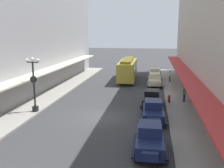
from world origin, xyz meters
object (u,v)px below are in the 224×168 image
at_px(streetcar, 128,69).
at_px(parked_car_1, 152,98).
at_px(pedestrian_0, 170,76).
at_px(parked_car_3, 155,74).
at_px(lamp_post_with_clock, 34,82).
at_px(parked_car_4, 153,111).
at_px(parked_car_2, 150,138).
at_px(fire_hydrant, 169,99).
at_px(pedestrian_1, 184,94).
at_px(parked_car_0, 155,80).

bearing_deg(streetcar, parked_car_1, -74.10).
bearing_deg(pedestrian_0, parked_car_3, 133.94).
xyz_separation_m(lamp_post_with_clock, pedestrian_0, (13.47, 17.11, -2.00)).
distance_m(parked_car_3, parked_car_4, 20.02).
bearing_deg(streetcar, parked_car_2, -80.68).
height_order(fire_hydrant, pedestrian_1, pedestrian_1).
relative_size(parked_car_1, parked_car_2, 1.00).
xyz_separation_m(parked_car_0, parked_car_2, (-0.30, -20.42, 0.00)).
bearing_deg(parked_car_3, parked_car_1, -90.98).
height_order(parked_car_1, pedestrian_1, parked_car_1).
height_order(parked_car_2, parked_car_3, same).
distance_m(parked_car_3, pedestrian_0, 3.25).
relative_size(parked_car_0, parked_car_2, 0.99).
relative_size(parked_car_0, streetcar, 0.44).
bearing_deg(parked_car_0, pedestrian_0, 52.85).
height_order(lamp_post_with_clock, fire_hydrant, lamp_post_with_clock).
xyz_separation_m(parked_car_2, parked_car_4, (0.17, 5.74, 0.00)).
relative_size(parked_car_3, parked_car_4, 0.99).
bearing_deg(parked_car_1, parked_car_3, 89.02).
bearing_deg(parked_car_4, pedestrian_0, 82.27).
distance_m(parked_car_2, pedestrian_1, 12.54).
distance_m(parked_car_4, lamp_post_with_clock, 11.27).
relative_size(streetcar, pedestrian_1, 5.78).
bearing_deg(fire_hydrant, parked_car_0, 99.98).
bearing_deg(lamp_post_with_clock, parked_car_3, 60.05).
xyz_separation_m(parked_car_0, lamp_post_with_clock, (-11.20, -14.12, 2.04)).
height_order(parked_car_4, lamp_post_with_clock, lamp_post_with_clock).
xyz_separation_m(parked_car_1, lamp_post_with_clock, (-10.94, -3.77, 2.04)).
relative_size(parked_car_0, pedestrian_1, 2.55).
xyz_separation_m(parked_car_1, fire_hydrant, (1.81, 1.53, -0.38)).
height_order(parked_car_1, parked_car_2, same).
bearing_deg(pedestrian_1, streetcar, 121.64).
bearing_deg(parked_car_0, parked_car_3, 89.91).
relative_size(parked_car_1, parked_car_3, 1.01).
bearing_deg(streetcar, pedestrian_0, -5.70).
xyz_separation_m(fire_hydrant, pedestrian_1, (1.60, 0.46, 0.45)).
xyz_separation_m(parked_car_3, parked_car_4, (-0.14, -20.02, 0.00)).
xyz_separation_m(parked_car_4, lamp_post_with_clock, (-11.07, 0.56, 2.04)).
height_order(parked_car_1, parked_car_4, same).
height_order(parked_car_2, lamp_post_with_clock, lamp_post_with_clock).
distance_m(parked_car_0, pedestrian_1, 8.93).
relative_size(parked_car_4, lamp_post_with_clock, 0.83).
bearing_deg(streetcar, parked_car_3, 21.71).
bearing_deg(fire_hydrant, parked_car_2, -99.06).
xyz_separation_m(parked_car_3, pedestrian_1, (3.14, -13.69, 0.07)).
bearing_deg(pedestrian_0, parked_car_4, -97.73).
bearing_deg(parked_car_0, parked_car_2, -90.84).
height_order(parked_car_1, fire_hydrant, parked_car_1).
relative_size(parked_car_4, fire_hydrant, 5.25).
bearing_deg(pedestrian_1, fire_hydrant, -163.91).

